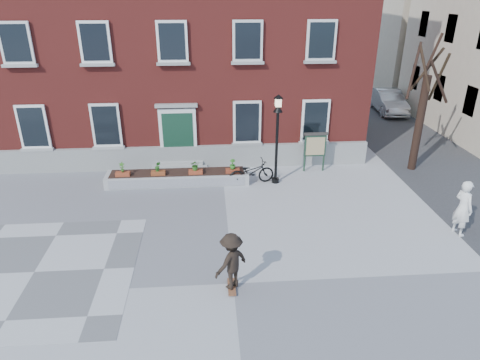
{
  "coord_description": "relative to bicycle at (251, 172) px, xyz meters",
  "views": [
    {
      "loc": [
        -0.57,
        -10.11,
        7.9
      ],
      "look_at": [
        0.5,
        4.0,
        1.5
      ],
      "focal_mm": 32.0,
      "sensor_mm": 36.0,
      "label": 1
    }
  ],
  "objects": [
    {
      "name": "bystander",
      "position": [
        6.81,
        -4.71,
        0.47
      ],
      "size": [
        0.63,
        0.82,
        2.01
      ],
      "primitive_type": "imported",
      "rotation": [
        0.0,
        0.0,
        1.8
      ],
      "color": "white",
      "rests_on": "ground"
    },
    {
      "name": "lamp_post",
      "position": [
        1.08,
        0.03,
        2.0
      ],
      "size": [
        0.4,
        0.4,
        3.93
      ],
      "color": "black",
      "rests_on": "ground"
    },
    {
      "name": "checker_patch",
      "position": [
        -7.21,
        -5.91,
        -0.53
      ],
      "size": [
        6.0,
        6.0,
        0.01
      ],
      "primitive_type": "cube",
      "color": "slate",
      "rests_on": "ground"
    },
    {
      "name": "bicycle",
      "position": [
        0.0,
        0.0,
        0.0
      ],
      "size": [
        2.15,
        1.13,
        1.08
      ],
      "primitive_type": "imported",
      "rotation": [
        0.0,
        0.0,
        1.78
      ],
      "color": "black",
      "rests_on": "ground"
    },
    {
      "name": "ground",
      "position": [
        -1.21,
        -6.91,
        -0.54
      ],
      "size": [
        100.0,
        100.0,
        0.0
      ],
      "primitive_type": "plane",
      "color": "#9E9EA1",
      "rests_on": "ground"
    },
    {
      "name": "planter_assembly",
      "position": [
        -3.2,
        0.27,
        -0.23
      ],
      "size": [
        6.2,
        1.12,
        1.15
      ],
      "color": "#B6B6B1",
      "rests_on": "ground"
    },
    {
      "name": "skateboarder",
      "position": [
        -1.28,
        -7.13,
        0.39
      ],
      "size": [
        1.27,
        1.2,
        1.8
      ],
      "color": "brown",
      "rests_on": "ground"
    },
    {
      "name": "brick_building",
      "position": [
        -3.21,
        7.07,
        5.76
      ],
      "size": [
        18.4,
        10.85,
        12.6
      ],
      "color": "maroon",
      "rests_on": "ground"
    },
    {
      "name": "parked_car",
      "position": [
        10.56,
        11.06,
        0.22
      ],
      "size": [
        1.98,
        4.7,
        1.51
      ],
      "primitive_type": "imported",
      "rotation": [
        0.0,
        0.0,
        -0.09
      ],
      "color": "#B8BBBE",
      "rests_on": "ground"
    },
    {
      "name": "bare_tree",
      "position": [
        7.79,
        1.1,
        2.25
      ],
      "size": [
        1.83,
        1.83,
        6.16
      ],
      "color": "black",
      "rests_on": "ground"
    },
    {
      "name": "notice_board",
      "position": [
        3.06,
        1.18,
        0.72
      ],
      "size": [
        1.1,
        0.16,
        1.87
      ],
      "color": "#1B3624",
      "rests_on": "ground"
    }
  ]
}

